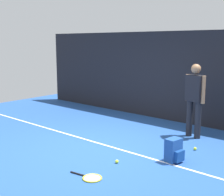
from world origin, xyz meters
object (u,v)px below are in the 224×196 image
at_px(tennis_racket, 91,178).
at_px(tennis_ball_by_fence, 117,162).
at_px(tennis_player, 195,96).
at_px(backpack, 174,151).
at_px(tennis_ball_near_player, 195,149).

distance_m(tennis_racket, tennis_ball_by_fence, 0.77).
relative_size(tennis_player, tennis_ball_by_fence, 25.76).
bearing_deg(tennis_racket, backpack, 58.15).
bearing_deg(tennis_racket, tennis_ball_by_fence, 87.83).
distance_m(tennis_player, backpack, 1.84).
bearing_deg(tennis_ball_by_fence, tennis_ball_near_player, 64.15).
bearing_deg(tennis_ball_by_fence, tennis_player, 82.50).
relative_size(backpack, tennis_ball_near_player, 6.67).
xyz_separation_m(tennis_player, tennis_racket, (-0.23, -3.15, -0.95)).
relative_size(tennis_racket, backpack, 1.44).
distance_m(tennis_racket, backpack, 1.67).
relative_size(tennis_racket, tennis_ball_by_fence, 9.57).
bearing_deg(tennis_player, tennis_ball_by_fence, 93.60).
bearing_deg(tennis_ball_near_player, tennis_racket, -106.16).
xyz_separation_m(tennis_player, backpack, (0.43, -1.62, -0.76)).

